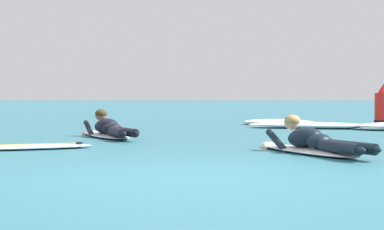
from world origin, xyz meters
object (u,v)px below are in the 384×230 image
Objects in this scene: drifting_surfboard at (21,147)px; channel_marker_buoy at (384,108)px; surfer_near at (311,143)px; surfer_far at (109,130)px.

drifting_surfboard is 10.76m from channel_marker_buoy.
surfer_near is 1.07× the size of surfer_far.
surfer_far is 2.86m from drifting_surfboard.
surfer_near is at bearing -47.43° from surfer_far.
channel_marker_buoy reaches higher than surfer_far.
surfer_near reaches higher than drifting_surfboard.
drifting_surfboard is 2.04× the size of channel_marker_buoy.
surfer_near is 9.32m from channel_marker_buoy.
surfer_near is 3.99m from drifting_surfboard.
drifting_surfboard is at bearing -130.38° from channel_marker_buoy.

